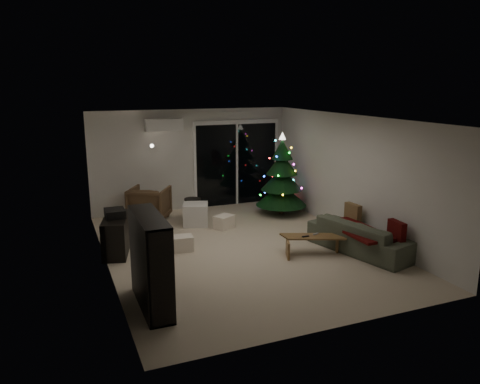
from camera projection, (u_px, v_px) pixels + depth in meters
The scene contains 18 objects.
room at pixel (235, 181), 10.33m from camera, with size 6.50×7.51×2.60m.
bookshelf at pixel (139, 263), 6.52m from camera, with size 0.34×1.35×1.35m, color black, non-canonical shape.
media_cabinet at pixel (116, 235), 8.76m from camera, with size 0.42×1.12×0.70m, color black.
stereo at pixel (115, 213), 8.66m from camera, with size 0.35×0.42×0.15m, color black.
armchair at pixel (149, 204), 10.82m from camera, with size 0.84×0.87×0.79m, color brown.
ottoman at pixel (196, 214), 10.50m from camera, with size 0.54×0.54×0.49m, color silver.
cardboard_box_a at pixel (182, 243), 8.92m from camera, with size 0.40×0.30×0.28m, color #FFE7D0.
cardboard_box_b at pixel (224, 222), 10.27m from camera, with size 0.41×0.31×0.29m, color #FFE7D0.
side_table at pixel (193, 209), 10.98m from camera, with size 0.39×0.39×0.49m, color black.
floor_lamp at pixel (153, 178), 11.49m from camera, with size 0.27×0.27×1.67m, color black.
sofa at pixel (362, 236), 8.83m from camera, with size 2.08×0.81×0.61m, color #4E5246.
sofa_throw at pixel (358, 230), 8.76m from camera, with size 0.65×1.50×0.05m, color #3A0608.
cushion_a at pixel (353, 213), 9.45m from camera, with size 0.12×0.40×0.40m, color brown.
cushion_b at pixel (397, 232), 8.28m from camera, with size 0.12×0.40×0.40m, color #3A0608.
coffee_table at pixel (312, 245), 8.76m from camera, with size 1.09×0.38×0.34m, color brown, non-canonical shape.
remote_a at pixel (305, 236), 8.66m from camera, with size 0.14×0.04×0.02m, color black.
remote_b at pixel (316, 234), 8.80m from camera, with size 0.13×0.04×0.02m, color slate.
christmas_tree at pixel (282, 174), 11.22m from camera, with size 1.23×1.23×1.99m, color black.
Camera 1 is at (-3.26, -7.91, 3.13)m, focal length 35.00 mm.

